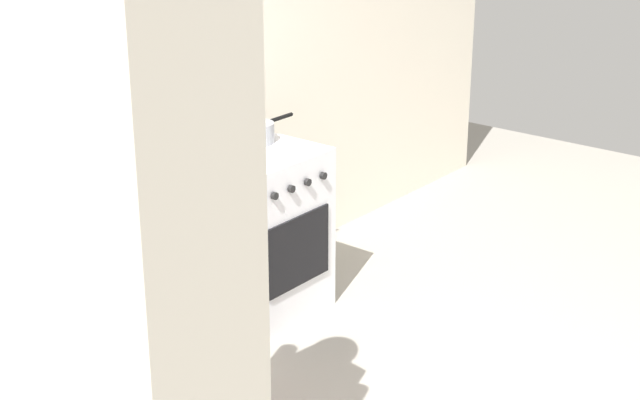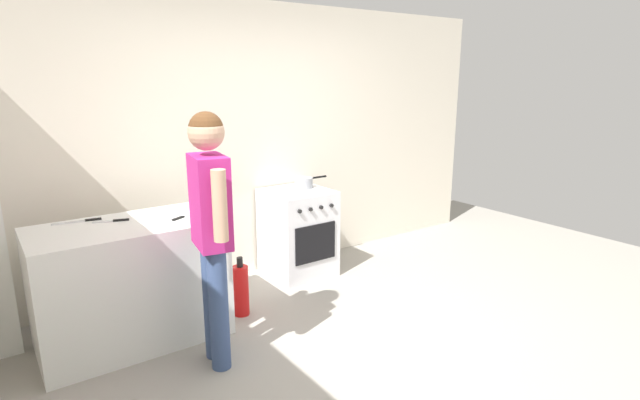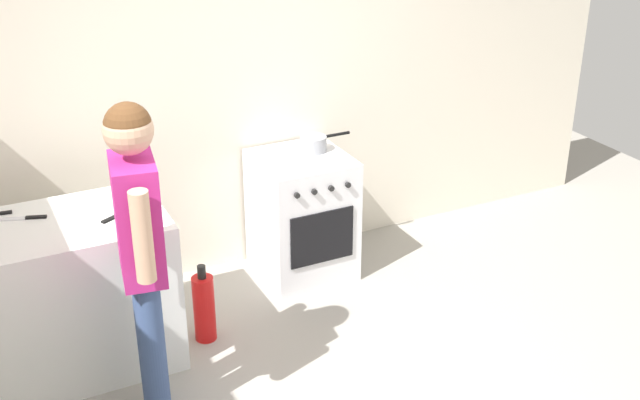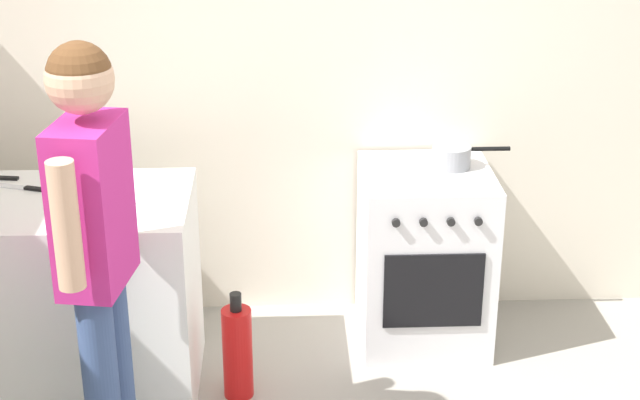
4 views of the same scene
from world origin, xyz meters
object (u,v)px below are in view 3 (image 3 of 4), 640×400
(pot, at_px, (314,144))
(fire_extinguisher, at_px, (204,307))
(oven_left, at_px, (302,215))
(knife_chef, at_px, (123,213))
(knife_utility, at_px, (25,218))
(person, at_px, (140,239))

(pot, height_order, fire_extinguisher, pot)
(oven_left, height_order, knife_chef, knife_chef)
(knife_utility, xyz_separation_m, person, (0.43, -0.77, 0.13))
(oven_left, distance_m, person, 1.78)
(knife_utility, bearing_deg, pot, 9.48)
(pot, xyz_separation_m, knife_chef, (-1.39, -0.49, 0.00))
(pot, bearing_deg, knife_chef, -160.63)
(knife_chef, bearing_deg, pot, 19.37)
(knife_chef, bearing_deg, oven_left, 18.56)
(oven_left, xyz_separation_m, fire_extinguisher, (-0.87, -0.48, -0.21))
(knife_chef, relative_size, person, 0.17)
(knife_utility, xyz_separation_m, knife_chef, (0.49, -0.18, -0.00))
(oven_left, distance_m, fire_extinguisher, 1.01)
(fire_extinguisher, bearing_deg, person, -129.82)
(knife_chef, bearing_deg, person, -94.84)
(oven_left, relative_size, fire_extinguisher, 1.70)
(oven_left, distance_m, pot, 0.49)
(knife_utility, relative_size, person, 0.14)
(oven_left, bearing_deg, fire_extinguisher, -151.22)
(pot, bearing_deg, person, -143.14)
(knife_chef, distance_m, person, 0.61)
(oven_left, relative_size, knife_chef, 2.95)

